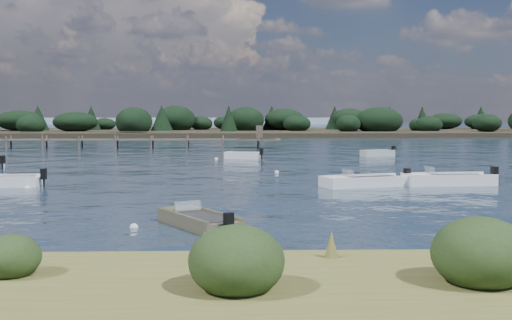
{
  "coord_description": "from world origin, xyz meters",
  "views": [
    {
      "loc": [
        1.23,
        -29.29,
        4.13
      ],
      "look_at": [
        2.55,
        14.0,
        1.0
      ],
      "focal_mm": 45.0,
      "sensor_mm": 36.0,
      "label": 1
    }
  ],
  "objects_px": {
    "tender_far_white": "(242,157)",
    "dinghy_mid_white_a": "(365,183)",
    "jetty": "(44,140)",
    "dinghy_near_olive": "(199,223)",
    "tender_far_grey_b": "(377,154)",
    "dinghy_mid_white_b": "(448,182)"
  },
  "relations": [
    {
      "from": "dinghy_near_olive",
      "to": "dinghy_mid_white_a",
      "type": "relative_size",
      "value": 0.77
    },
    {
      "from": "dinghy_mid_white_a",
      "to": "jetty",
      "type": "xyz_separation_m",
      "value": [
        -30.3,
        41.14,
        0.82
      ]
    },
    {
      "from": "dinghy_mid_white_a",
      "to": "jetty",
      "type": "bearing_deg",
      "value": 126.37
    },
    {
      "from": "tender_far_grey_b",
      "to": "tender_far_white",
      "type": "relative_size",
      "value": 1.01
    },
    {
      "from": "tender_far_grey_b",
      "to": "dinghy_near_olive",
      "type": "xyz_separation_m",
      "value": [
        -15.12,
        -38.45,
        -0.04
      ]
    },
    {
      "from": "tender_far_white",
      "to": "dinghy_mid_white_b",
      "type": "height_order",
      "value": "dinghy_mid_white_b"
    },
    {
      "from": "dinghy_near_olive",
      "to": "dinghy_mid_white_b",
      "type": "xyz_separation_m",
      "value": [
        13.72,
        13.39,
        0.04
      ]
    },
    {
      "from": "dinghy_mid_white_a",
      "to": "dinghy_mid_white_b",
      "type": "relative_size",
      "value": 0.98
    },
    {
      "from": "dinghy_near_olive",
      "to": "dinghy_mid_white_b",
      "type": "bearing_deg",
      "value": 44.29
    },
    {
      "from": "tender_far_white",
      "to": "dinghy_mid_white_a",
      "type": "distance_m",
      "value": 23.78
    },
    {
      "from": "dinghy_near_olive",
      "to": "dinghy_mid_white_a",
      "type": "xyz_separation_m",
      "value": [
        8.72,
        12.77,
        0.03
      ]
    },
    {
      "from": "tender_far_grey_b",
      "to": "dinghy_mid_white_b",
      "type": "height_order",
      "value": "dinghy_mid_white_b"
    },
    {
      "from": "tender_far_white",
      "to": "jetty",
      "type": "height_order",
      "value": "jetty"
    },
    {
      "from": "tender_far_white",
      "to": "tender_far_grey_b",
      "type": "bearing_deg",
      "value": 12.39
    },
    {
      "from": "dinghy_near_olive",
      "to": "dinghy_mid_white_a",
      "type": "bearing_deg",
      "value": 55.65
    },
    {
      "from": "dinghy_near_olive",
      "to": "dinghy_mid_white_b",
      "type": "relative_size",
      "value": 0.75
    },
    {
      "from": "dinghy_near_olive",
      "to": "jetty",
      "type": "relative_size",
      "value": 0.07
    },
    {
      "from": "dinghy_mid_white_a",
      "to": "tender_far_grey_b",
      "type": "bearing_deg",
      "value": 76.02
    },
    {
      "from": "tender_far_grey_b",
      "to": "dinghy_mid_white_b",
      "type": "relative_size",
      "value": 0.65
    },
    {
      "from": "tender_far_grey_b",
      "to": "jetty",
      "type": "xyz_separation_m",
      "value": [
        -36.69,
        15.46,
        0.81
      ]
    },
    {
      "from": "tender_far_white",
      "to": "dinghy_near_olive",
      "type": "xyz_separation_m",
      "value": [
        -1.93,
        -35.55,
        -0.03
      ]
    },
    {
      "from": "jetty",
      "to": "dinghy_mid_white_a",
      "type": "bearing_deg",
      "value": -53.63
    }
  ]
}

